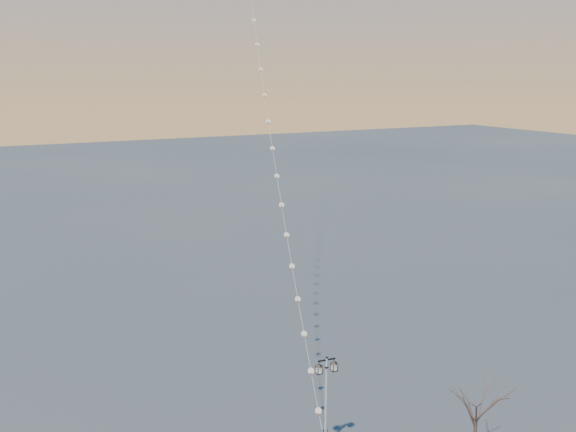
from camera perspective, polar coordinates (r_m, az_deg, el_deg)
street_lamp at (r=28.92m, az=3.80°, el=-17.44°), size 1.19×0.52×4.70m
bare_tree at (r=29.16m, az=18.27°, el=-17.59°), size 2.36×2.36×3.92m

